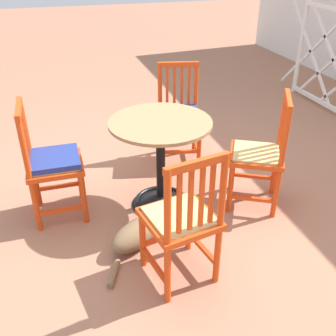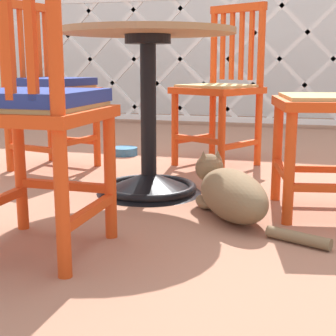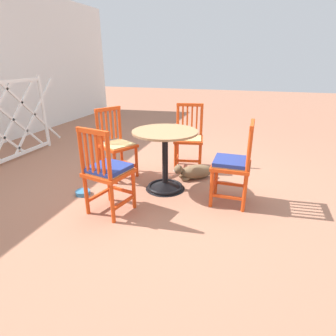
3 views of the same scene
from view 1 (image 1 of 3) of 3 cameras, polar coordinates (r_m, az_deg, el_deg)
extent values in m
plane|color=#A36B51|center=(3.17, -0.56, -5.36)|extent=(24.00, 24.00, 0.00)
cylinder|color=white|center=(5.80, 18.91, 16.43)|extent=(0.06, 0.06, 1.24)
cube|color=white|center=(5.62, 20.25, 15.80)|extent=(1.12, 0.02, 1.12)
cube|color=white|center=(5.27, 23.16, 14.39)|extent=(1.12, 0.02, 1.12)
cube|color=white|center=(5.62, 20.25, 15.80)|extent=(1.12, 0.02, 1.12)
cube|color=white|center=(5.27, 23.16, 14.39)|extent=(1.12, 0.02, 1.12)
cone|color=black|center=(3.15, -1.02, -4.51)|extent=(0.48, 0.48, 0.10)
torus|color=black|center=(3.17, -1.02, -4.88)|extent=(0.44, 0.44, 0.04)
cylinder|color=black|center=(2.98, -1.08, 0.59)|extent=(0.07, 0.07, 0.66)
cylinder|color=black|center=(2.84, -1.14, 6.09)|extent=(0.20, 0.20, 0.04)
cylinder|color=#9E754C|center=(2.83, -1.15, 6.69)|extent=(0.76, 0.76, 0.02)
cylinder|color=#D64214|center=(3.22, -12.89, -0.90)|extent=(0.04, 0.04, 0.45)
cylinder|color=#D64214|center=(2.93, -12.27, -4.19)|extent=(0.04, 0.04, 0.45)
cylinder|color=#D64214|center=(3.12, -19.57, 1.84)|extent=(0.04, 0.04, 0.91)
cylinder|color=#D64214|center=(2.82, -19.63, -1.29)|extent=(0.04, 0.04, 0.91)
cube|color=#D64214|center=(3.26, -15.69, -2.61)|extent=(0.03, 0.34, 0.03)
cube|color=#D64214|center=(2.98, -15.36, -6.01)|extent=(0.03, 0.34, 0.03)
cube|color=#D64214|center=(3.10, -12.49, -3.32)|extent=(0.34, 0.03, 0.03)
cube|color=#D64214|center=(2.97, -16.29, 0.44)|extent=(0.40, 0.40, 0.04)
cube|color=tan|center=(2.96, -16.35, 0.81)|extent=(0.35, 0.35, 0.02)
cube|color=#D64214|center=(2.96, -20.32, 5.08)|extent=(0.02, 0.02, 0.39)
cube|color=#D64214|center=(2.90, -20.35, 4.54)|extent=(0.02, 0.02, 0.39)
cube|color=#D64214|center=(2.84, -20.37, 3.97)|extent=(0.02, 0.02, 0.39)
cube|color=#D64214|center=(2.78, -20.40, 3.38)|extent=(0.02, 0.02, 0.39)
cube|color=#D64214|center=(2.79, -21.12, 8.13)|extent=(0.38, 0.04, 0.04)
cube|color=navy|center=(2.94, -16.43, 1.32)|extent=(0.36, 0.36, 0.04)
cylinder|color=#D64214|center=(2.50, -3.75, -10.20)|extent=(0.04, 0.04, 0.45)
cylinder|color=#D64214|center=(2.62, 3.08, -7.97)|extent=(0.04, 0.04, 0.45)
cylinder|color=#D64214|center=(2.12, -0.07, -10.75)|extent=(0.04, 0.04, 0.91)
cylinder|color=#D64214|center=(2.26, 7.66, -8.02)|extent=(0.04, 0.04, 0.91)
cube|color=#D64214|center=(2.44, -1.98, -14.02)|extent=(0.34, 0.09, 0.03)
cube|color=#D64214|center=(2.57, 4.99, -11.51)|extent=(0.34, 0.09, 0.03)
cube|color=#D64214|center=(2.59, -0.24, -10.02)|extent=(0.09, 0.34, 0.03)
cube|color=#D64214|center=(2.31, 1.71, -7.45)|extent=(0.47, 0.47, 0.04)
cube|color=tan|center=(2.30, 1.72, -7.01)|extent=(0.41, 0.41, 0.02)
cube|color=#D64214|center=(2.01, 1.66, -5.28)|extent=(0.02, 0.03, 0.39)
cube|color=#D64214|center=(2.03, 3.33, -4.76)|extent=(0.02, 0.03, 0.39)
cube|color=#D64214|center=(2.06, 4.96, -4.24)|extent=(0.02, 0.03, 0.39)
cube|color=#D64214|center=(2.10, 6.54, -3.74)|extent=(0.02, 0.03, 0.39)
cube|color=#D64214|center=(1.94, 4.38, 0.62)|extent=(0.10, 0.38, 0.04)
cylinder|color=#D64214|center=(3.01, 9.18, -2.78)|extent=(0.04, 0.04, 0.45)
cylinder|color=#D64214|center=(3.30, 9.56, 0.36)|extent=(0.04, 0.04, 0.45)
cylinder|color=#D64214|center=(2.91, 16.21, 0.36)|extent=(0.04, 0.04, 0.91)
cylinder|color=#D64214|center=(3.21, 15.96, 3.31)|extent=(0.04, 0.04, 0.91)
cube|color=#D64214|center=(3.06, 12.23, -4.44)|extent=(0.19, 0.31, 0.03)
cube|color=#D64214|center=(3.35, 12.33, -1.19)|extent=(0.19, 0.31, 0.03)
cube|color=#D64214|center=(3.18, 9.29, -1.98)|extent=(0.31, 0.19, 0.03)
cube|color=#D64214|center=(3.06, 12.86, 1.86)|extent=(0.54, 0.54, 0.04)
cube|color=tan|center=(3.05, 12.91, 2.23)|extent=(0.48, 0.48, 0.02)
cube|color=#D64214|center=(2.87, 16.79, 4.92)|extent=(0.03, 0.03, 0.39)
cube|color=#D64214|center=(2.93, 16.72, 5.48)|extent=(0.03, 0.03, 0.39)
cube|color=#D64214|center=(3.00, 16.65, 6.00)|extent=(0.03, 0.03, 0.39)
cube|color=#D64214|center=(3.06, 16.59, 6.51)|extent=(0.03, 0.03, 0.39)
cube|color=#D64214|center=(2.89, 17.30, 9.53)|extent=(0.35, 0.21, 0.04)
cylinder|color=#D64214|center=(3.59, 4.61, 3.25)|extent=(0.04, 0.04, 0.45)
cylinder|color=#D64214|center=(3.56, -0.82, 3.08)|extent=(0.04, 0.04, 0.45)
cylinder|color=#D64214|center=(3.80, 4.01, 8.66)|extent=(0.04, 0.04, 0.91)
cylinder|color=#D64214|center=(3.77, -1.17, 8.54)|extent=(0.04, 0.04, 0.91)
cube|color=#D64214|center=(3.78, 4.19, 3.26)|extent=(0.34, 0.10, 0.03)
cube|color=#D64214|center=(3.75, -0.97, 3.10)|extent=(0.34, 0.10, 0.03)
cube|color=#D64214|center=(3.59, 1.89, 2.39)|extent=(0.10, 0.34, 0.03)
cube|color=#D64214|center=(3.63, 1.69, 7.29)|extent=(0.48, 0.48, 0.04)
cube|color=tan|center=(3.63, 1.69, 7.61)|extent=(0.42, 0.42, 0.02)
cube|color=#D64214|center=(3.72, 3.08, 11.87)|extent=(0.02, 0.03, 0.39)
cube|color=#D64214|center=(3.71, 2.01, 11.86)|extent=(0.02, 0.03, 0.39)
cube|color=#D64214|center=(3.70, 0.94, 11.84)|extent=(0.02, 0.03, 0.39)
cube|color=#D64214|center=(3.70, -0.13, 11.82)|extent=(0.02, 0.03, 0.39)
cube|color=#D64214|center=(3.65, 1.52, 14.98)|extent=(0.12, 0.38, 0.04)
cube|color=navy|center=(3.62, 1.70, 8.05)|extent=(0.43, 0.43, 0.04)
ellipsoid|color=brown|center=(2.74, -4.59, -9.62)|extent=(0.40, 0.48, 0.19)
ellipsoid|color=silver|center=(2.80, -3.11, -8.81)|extent=(0.22, 0.23, 0.14)
sphere|color=brown|center=(2.84, -1.03, -6.37)|extent=(0.12, 0.12, 0.12)
ellipsoid|color=silver|center=(2.88, -0.46, -6.19)|extent=(0.07, 0.06, 0.04)
cone|color=brown|center=(2.82, -1.69, -5.34)|extent=(0.04, 0.04, 0.04)
cone|color=brown|center=(2.79, -0.72, -5.85)|extent=(0.04, 0.04, 0.04)
ellipsoid|color=brown|center=(2.90, -2.97, -8.63)|extent=(0.11, 0.13, 0.05)
ellipsoid|color=brown|center=(2.84, -1.34, -9.55)|extent=(0.11, 0.13, 0.05)
cylinder|color=brown|center=(2.58, -7.96, -15.05)|extent=(0.22, 0.12, 0.04)
cylinder|color=teal|center=(3.80, 9.87, 1.09)|extent=(0.17, 0.17, 0.05)
camera|label=2|loc=(2.63, -47.02, -9.34)|focal=53.92mm
camera|label=3|loc=(5.48, -21.69, 24.65)|focal=29.86mm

